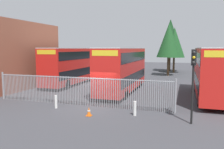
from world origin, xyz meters
TOP-DOWN VIEW (x-y plane):
  - ground_plane at (0.00, 8.00)m, footprint 100.00×100.00m
  - palisade_fence at (-1.40, 0.00)m, footprint 14.48×0.14m
  - double_decker_bus_near_gate at (0.36, 6.42)m, footprint 2.54×10.81m
  - double_decker_bus_behind_fence_left at (8.53, 5.84)m, footprint 2.54×10.81m
  - double_decker_bus_behind_fence_right at (-6.84, 9.39)m, footprint 2.54×10.81m
  - bollard_near_left at (-2.59, -1.33)m, footprint 0.20×0.20m
  - bollard_center_front at (3.30, -1.41)m, footprint 0.20×0.20m
  - traffic_cone_by_gate at (0.48, -2.39)m, footprint 0.34×0.34m
  - traffic_light_kerbside at (6.78, -2.04)m, footprint 0.28×0.33m
  - tree_tall_back at (3.65, 22.09)m, footprint 3.76×3.76m
  - tree_short_side at (4.27, 26.92)m, footprint 3.71×3.71m
  - tree_mid_row at (3.32, 29.93)m, footprint 4.93×4.93m

SIDE VIEW (x-z plane):
  - ground_plane at x=0.00m, z-range 0.00..0.00m
  - traffic_cone_by_gate at x=0.48m, z-range -0.01..0.58m
  - bollard_near_left at x=-2.59m, z-range 0.00..0.95m
  - bollard_center_front at x=3.30m, z-range 0.00..0.95m
  - palisade_fence at x=-1.40m, z-range 0.01..2.36m
  - double_decker_bus_near_gate at x=0.36m, z-range 0.21..4.63m
  - double_decker_bus_behind_fence_left at x=8.53m, z-range 0.21..4.63m
  - double_decker_bus_behind_fence_right at x=-6.84m, z-range 0.21..4.63m
  - traffic_light_kerbside at x=6.78m, z-range 0.84..5.14m
  - tree_short_side at x=4.27m, z-range 1.37..9.45m
  - tree_tall_back at x=3.65m, z-range 1.47..9.82m
  - tree_mid_row at x=3.32m, z-range 1.41..11.29m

